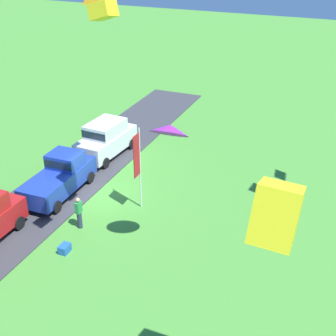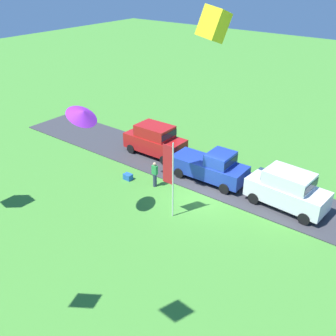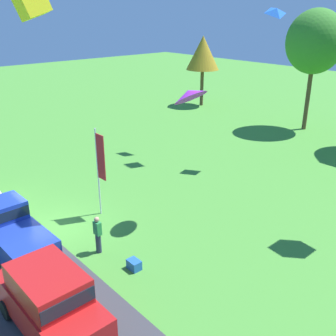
% 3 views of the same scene
% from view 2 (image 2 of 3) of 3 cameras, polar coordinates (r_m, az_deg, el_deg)
% --- Properties ---
extents(ground_plane, '(120.00, 120.00, 0.00)m').
position_cam_2_polar(ground_plane, '(24.19, 4.70, -4.22)').
color(ground_plane, '#478E33').
extents(pavement_strip, '(36.00, 4.40, 0.06)m').
position_cam_2_polar(pavement_strip, '(26.03, 7.76, -1.82)').
color(pavement_strip, '#38383D').
rests_on(pavement_strip, ground).
extents(car_suv_by_flagpole, '(4.71, 2.29, 2.28)m').
position_cam_2_polar(car_suv_by_flagpole, '(23.49, 16.95, -2.84)').
color(car_suv_by_flagpole, white).
rests_on(car_suv_by_flagpole, ground).
extents(car_pickup_far_end, '(5.04, 2.13, 2.14)m').
position_cam_2_polar(car_pickup_far_end, '(25.42, 6.35, 0.27)').
color(car_pickup_far_end, '#1E389E').
rests_on(car_pickup_far_end, ground).
extents(car_suv_near_entrance, '(4.61, 2.07, 2.28)m').
position_cam_2_polar(car_suv_near_entrance, '(28.74, -1.91, 4.24)').
color(car_suv_near_entrance, red).
rests_on(car_suv_near_entrance, ground).
extents(person_on_lawn, '(0.36, 0.24, 1.71)m').
position_cam_2_polar(person_on_lawn, '(24.82, -1.93, -0.90)').
color(person_on_lawn, '#2D334C').
rests_on(person_on_lawn, ground).
extents(flag_banner, '(0.71, 0.08, 4.54)m').
position_cam_2_polar(flag_banner, '(21.06, 0.21, -0.30)').
color(flag_banner, silver).
rests_on(flag_banner, ground).
extents(cooler_box, '(0.56, 0.40, 0.40)m').
position_cam_2_polar(cooler_box, '(26.03, -5.83, -1.27)').
color(cooler_box, blue).
rests_on(cooler_box, ground).
extents(kite_box_trailing_tail, '(1.28, 1.46, 1.84)m').
position_cam_2_polar(kite_box_trailing_tail, '(19.91, 6.66, 20.02)').
color(kite_box_trailing_tail, yellow).
extents(kite_delta_mid_center, '(1.69, 1.71, 1.10)m').
position_cam_2_polar(kite_delta_mid_center, '(19.64, -12.30, 7.68)').
color(kite_delta_mid_center, purple).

